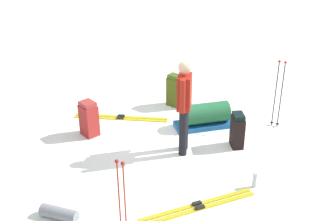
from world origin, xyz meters
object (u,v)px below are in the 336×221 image
backpack_bright (176,91)px  thermos_bottle (255,180)px  ski_poles_planted_far (122,198)px  ski_poles_planted_near (279,91)px  backpack_small_spare (237,131)px  ski_pair_far (198,206)px  gear_sled (206,116)px  skier_standing (184,103)px  ski_pair_near (121,118)px  sleeping_mat_rolled (59,213)px  backpack_large_dark (89,119)px

backpack_bright → thermos_bottle: size_ratio=2.74×
ski_poles_planted_far → ski_poles_planted_near: bearing=96.5°
backpack_bright → ski_poles_planted_near: size_ratio=0.52×
backpack_small_spare → ski_poles_planted_near: 1.23m
backpack_bright → ski_poles_planted_far: (2.46, -3.30, 0.34)m
thermos_bottle → ski_poles_planted_far: bearing=-102.0°
ski_poles_planted_near → ski_poles_planted_far: size_ratio=1.10×
ski_pair_far → ski_poles_planted_far: (-0.21, -1.19, 0.68)m
ski_poles_planted_near → thermos_bottle: ski_poles_planted_near is taller
ski_poles_planted_near → backpack_bright: bearing=-158.4°
ski_poles_planted_near → gear_sled: (-0.92, -1.00, -0.53)m
skier_standing → ski_pair_near: (-1.77, -0.05, -0.94)m
skier_standing → ski_pair_far: size_ratio=0.97×
ski_pair_far → skier_standing: bearing=143.4°
sleeping_mat_rolled → backpack_small_spare: bearing=82.2°
ski_pair_far → ski_poles_planted_near: size_ratio=1.29×
skier_standing → ski_poles_planted_near: size_ratio=1.24×
ski_poles_planted_near → ski_pair_far: bearing=-77.0°
ski_pair_far → sleeping_mat_rolled: size_ratio=3.20×
backpack_small_spare → sleeping_mat_rolled: (-0.46, -3.35, -0.23)m
backpack_bright → gear_sled: backpack_bright is taller
backpack_small_spare → thermos_bottle: size_ratio=2.51×
ski_poles_planted_far → sleeping_mat_rolled: ski_poles_planted_far is taller
ski_poles_planted_far → backpack_large_dark: bearing=155.2°
backpack_large_dark → backpack_small_spare: (2.16, 1.71, -0.02)m
backpack_large_dark → thermos_bottle: (3.12, 0.95, -0.21)m
ski_poles_planted_near → thermos_bottle: 2.21m
ski_poles_planted_near → backpack_small_spare: bearing=-91.8°
skier_standing → ski_poles_planted_near: skier_standing is taller
ski_pair_near → ski_poles_planted_near: size_ratio=1.15×
ski_poles_planted_near → gear_sled: ski_poles_planted_near is taller
ski_pair_near → backpack_small_spare: (2.30, 0.88, 0.31)m
sleeping_mat_rolled → ski_pair_far: bearing=54.0°
skier_standing → sleeping_mat_rolled: (0.07, -2.52, -0.86)m
backpack_large_dark → ski_poles_planted_near: 3.63m
skier_standing → ski_pair_far: bearing=-36.6°
gear_sled → skier_standing: bearing=-70.3°
ski_pair_far → backpack_large_dark: size_ratio=2.56×
ski_poles_planted_far → thermos_bottle: size_ratio=4.78×
backpack_large_dark → gear_sled: (1.28, 1.87, -0.11)m
ski_pair_near → ski_poles_planted_far: 3.54m
skier_standing → backpack_large_dark: skier_standing is taller
backpack_small_spare → thermos_bottle: (0.96, -0.76, -0.19)m
backpack_small_spare → sleeping_mat_rolled: size_ratio=1.19×
ski_pair_far → gear_sled: (-1.59, 1.91, 0.21)m
skier_standing → backpack_large_dark: 1.95m
ski_poles_planted_near → sleeping_mat_rolled: 4.58m
backpack_small_spare → gear_sled: (-0.88, 0.15, -0.09)m
gear_sled → thermos_bottle: size_ratio=5.03×
sleeping_mat_rolled → ski_poles_planted_far: bearing=23.0°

